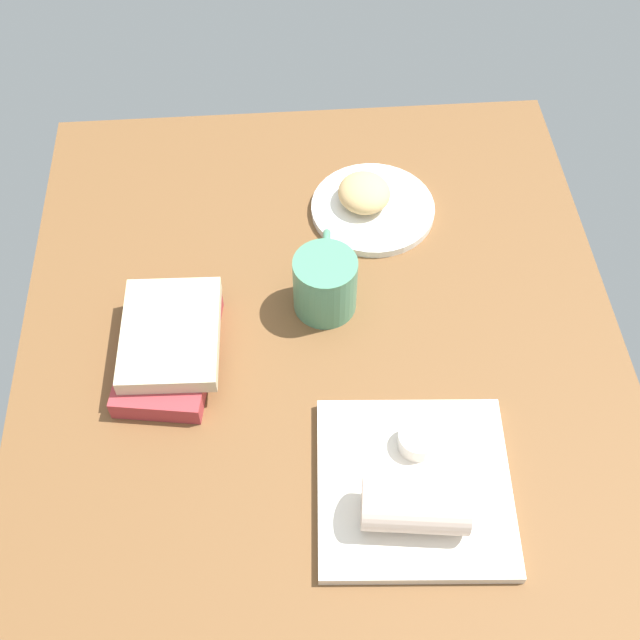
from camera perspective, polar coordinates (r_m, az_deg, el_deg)
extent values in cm
cube|color=brown|center=(121.07, 0.20, -2.90)|extent=(110.00, 90.00, 4.00)
cylinder|color=white|center=(137.38, 3.73, 7.81)|extent=(20.66, 20.66, 1.40)
ellipsoid|color=tan|center=(135.83, 3.13, 8.94)|extent=(9.84, 9.28, 4.42)
cube|color=silver|center=(108.83, 6.63, -11.55)|extent=(26.81, 26.81, 1.60)
cylinder|color=silver|center=(109.48, 6.89, -8.39)|extent=(5.32, 5.32, 2.68)
cylinder|color=#BB6A2B|center=(108.57, 6.94, -8.13)|extent=(4.36, 4.36, 0.40)
cylinder|color=beige|center=(103.17, 6.72, -12.85)|extent=(8.28, 13.95, 6.71)
cube|color=#A53338|center=(119.54, -10.60, -2.26)|extent=(22.65, 15.66, 3.30)
cube|color=beige|center=(117.78, -10.47, -0.96)|extent=(18.91, 14.47, 2.57)
cylinder|color=#4C8C6B|center=(120.82, 0.36, 2.52)|extent=(9.59, 9.59, 9.89)
cylinder|color=#AC7C49|center=(117.47, 0.37, 3.85)|extent=(7.87, 7.87, 0.40)
torus|color=#4C8C6B|center=(124.95, 0.45, 4.81)|extent=(7.22, 1.96, 7.14)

